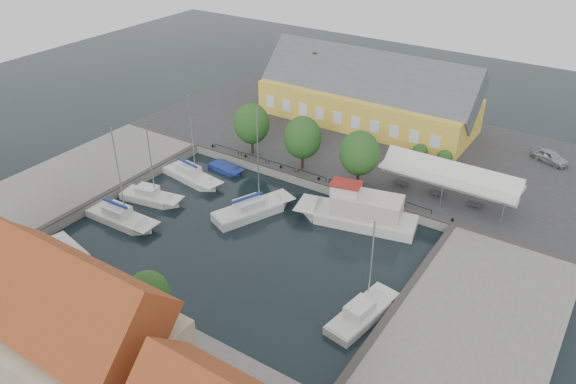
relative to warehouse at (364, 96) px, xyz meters
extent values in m
plane|color=black|center=(2.60, -28.36, -4.43)|extent=(140.00, 140.00, 0.00)
cube|color=#2D2D30|center=(2.60, -5.36, -3.93)|extent=(56.00, 26.00, 1.00)
cube|color=slate|center=(-19.40, -30.36, -3.93)|extent=(12.00, 24.00, 1.00)
cube|color=slate|center=(24.60, -30.36, -3.93)|extent=(12.00, 24.00, 1.00)
cube|color=slate|center=(2.60, -49.36, -3.93)|extent=(56.00, 14.00, 1.00)
cube|color=#383533|center=(2.60, -18.06, -3.37)|extent=(56.00, 0.60, 0.12)
cube|color=#383533|center=(-13.70, -30.36, -3.37)|extent=(0.60, 24.00, 0.12)
cube|color=#383533|center=(18.90, -30.36, -3.37)|extent=(0.60, 24.00, 0.12)
cylinder|color=black|center=(-11.40, -17.76, -3.23)|extent=(0.24, 0.24, 0.40)
cylinder|color=black|center=(-6.40, -17.76, -3.23)|extent=(0.24, 0.24, 0.40)
cylinder|color=black|center=(-1.40, -17.76, -3.23)|extent=(0.24, 0.24, 0.40)
cylinder|color=black|center=(3.60, -17.76, -3.23)|extent=(0.24, 0.24, 0.40)
cylinder|color=black|center=(8.60, -17.76, -3.23)|extent=(0.24, 0.24, 0.40)
cylinder|color=black|center=(13.60, -17.76, -3.23)|extent=(0.24, 0.24, 0.40)
cylinder|color=black|center=(18.60, -17.76, -3.23)|extent=(0.24, 0.24, 0.40)
cube|color=gold|center=(0.60, -0.36, -1.18)|extent=(28.00, 10.00, 4.50)
cube|color=#474C51|center=(0.60, -0.36, 2.32)|extent=(28.56, 7.60, 7.60)
cube|color=gold|center=(-9.40, 5.64, -1.68)|extent=(6.00, 6.00, 3.50)
cube|color=brown|center=(-7.40, -0.36, 4.17)|extent=(0.60, 0.60, 1.20)
cube|color=silver|center=(16.60, -13.86, -0.73)|extent=(14.00, 4.00, 0.25)
cylinder|color=silver|center=(10.60, -15.66, -2.08)|extent=(0.10, 0.10, 2.70)
cylinder|color=silver|center=(10.60, -12.06, -2.08)|extent=(0.10, 0.10, 2.70)
cylinder|color=silver|center=(16.60, -15.66, -2.08)|extent=(0.10, 0.10, 2.70)
cylinder|color=silver|center=(16.60, -12.06, -2.08)|extent=(0.10, 0.10, 2.70)
cylinder|color=silver|center=(22.60, -15.66, -2.08)|extent=(0.10, 0.10, 2.70)
cylinder|color=silver|center=(22.60, -12.06, -2.08)|extent=(0.10, 0.10, 2.70)
cylinder|color=black|center=(-6.40, -16.36, -2.38)|extent=(0.30, 0.30, 2.10)
ellipsoid|color=#1D4B1B|center=(-6.40, -16.36, 0.46)|extent=(4.20, 4.20, 4.83)
cylinder|color=black|center=(0.60, -16.36, -2.38)|extent=(0.30, 0.30, 2.10)
ellipsoid|color=#1D4B1B|center=(0.60, -16.36, 0.46)|extent=(4.20, 4.20, 4.83)
cylinder|color=black|center=(7.60, -16.36, -2.38)|extent=(0.30, 0.30, 2.10)
ellipsoid|color=#1D4B1B|center=(7.60, -16.36, 0.46)|extent=(4.20, 4.20, 4.83)
imported|color=#A4A6AB|center=(23.73, 0.74, -2.69)|extent=(4.66, 3.30, 1.47)
imported|color=#4E111B|center=(-3.51, -9.53, -2.77)|extent=(2.74, 4.20, 1.31)
cube|color=silver|center=(0.39, -26.49, -4.28)|extent=(5.18, 7.53, 1.50)
cube|color=silver|center=(0.74, -25.67, -3.49)|extent=(5.63, 8.79, 0.08)
cube|color=silver|center=(0.46, -26.32, -3.03)|extent=(2.75, 3.30, 0.90)
cylinder|color=silver|center=(0.94, -25.19, 1.76)|extent=(0.12, 0.12, 10.59)
cube|color=navy|center=(0.39, -26.49, -2.28)|extent=(1.57, 3.34, 0.22)
cube|color=silver|center=(11.10, -21.23, -4.33)|extent=(10.39, 5.74, 1.80)
cube|color=silver|center=(9.90, -21.50, -3.39)|extent=(12.27, 6.03, 0.08)
cube|color=beige|center=(11.10, -21.23, -2.33)|extent=(7.27, 4.53, 2.20)
cube|color=silver|center=(8.94, -21.71, -0.93)|extent=(3.08, 2.57, 1.20)
cube|color=maroon|center=(8.94, -21.71, -0.28)|extent=(3.34, 2.73, 0.10)
cube|color=silver|center=(16.75, -33.98, -4.38)|extent=(3.23, 6.16, 1.30)
cube|color=silver|center=(16.87, -33.26, -3.69)|extent=(3.32, 7.30, 0.08)
cube|color=silver|center=(16.77, -33.83, -3.23)|extent=(1.94, 2.57, 0.90)
cylinder|color=silver|center=(16.94, -32.82, 0.36)|extent=(0.12, 0.12, 8.19)
cube|color=silver|center=(-9.98, -23.79, -4.38)|extent=(6.85, 3.32, 1.30)
cube|color=silver|center=(-9.17, -23.91, -3.69)|extent=(8.13, 3.41, 0.08)
cube|color=silver|center=(-9.82, -23.81, -3.23)|extent=(2.84, 1.98, 0.90)
cylinder|color=silver|center=(-8.68, -23.98, 1.06)|extent=(0.12, 0.12, 9.58)
cube|color=navy|center=(-9.98, -23.79, -2.48)|extent=(3.28, 0.70, 0.22)
cube|color=silver|center=(-10.46, -29.80, -4.38)|extent=(5.90, 3.27, 1.30)
cube|color=silver|center=(-9.77, -29.67, -3.69)|extent=(6.97, 3.39, 0.08)
cube|color=silver|center=(-10.32, -29.78, -3.23)|extent=(2.48, 1.93, 0.90)
cylinder|color=silver|center=(-9.36, -29.59, 0.40)|extent=(0.12, 0.12, 8.27)
cube|color=silver|center=(-10.07, -34.27, -4.38)|extent=(6.67, 2.69, 1.30)
cube|color=silver|center=(-9.24, -34.25, -3.69)|extent=(7.99, 2.62, 0.08)
cube|color=silver|center=(-9.90, -34.27, -3.23)|extent=(2.68, 1.78, 0.90)
cylinder|color=silver|center=(-8.75, -34.24, 1.13)|extent=(0.12, 0.12, 9.72)
cube|color=navy|center=(-10.07, -34.27, -2.48)|extent=(3.31, 0.30, 0.22)
cube|color=silver|center=(-10.42, -40.46, -4.38)|extent=(4.81, 3.00, 0.90)
cube|color=silver|center=(-9.87, -40.57, -3.89)|extent=(5.67, 3.10, 0.08)
cube|color=navy|center=(-7.99, -19.92, -4.38)|extent=(3.84, 2.25, 0.80)
cube|color=navy|center=(-7.54, -19.97, -3.94)|extent=(4.56, 2.26, 0.08)
cube|color=#BAB08F|center=(6.60, -51.36, 0.32)|extent=(12.00, 8.00, 7.50)
cube|color=#954820|center=(6.60, -51.36, 5.32)|extent=(12.36, 6.50, 6.50)
cube|color=brown|center=(3.60, -51.36, 6.97)|extent=(0.70, 0.70, 1.00)
cube|color=brown|center=(9.00, -51.36, 6.87)|extent=(0.60, 0.60, 0.80)
camera|label=1|loc=(30.15, -64.39, 26.55)|focal=35.00mm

